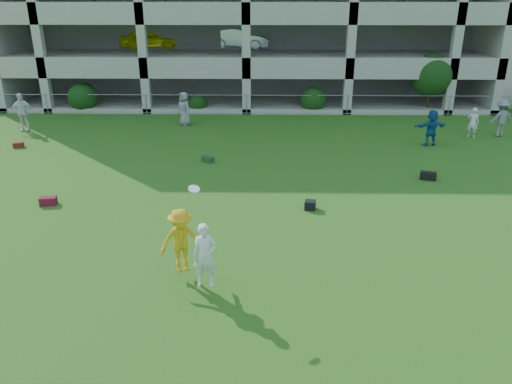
{
  "coord_description": "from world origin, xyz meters",
  "views": [
    {
      "loc": [
        1.12,
        -10.47,
        6.8
      ],
      "look_at": [
        0.86,
        3.0,
        1.4
      ],
      "focal_mm": 35.0,
      "sensor_mm": 36.0,
      "label": 1
    }
  ],
  "objects_px": {
    "frisbee_contest": "(187,244)",
    "crate_d": "(310,205)",
    "bystander_d": "(431,128)",
    "bystander_c": "(184,109)",
    "parking_garage": "(250,4)",
    "bystander_e": "(473,123)",
    "bystander_b": "(22,112)",
    "bystander_f": "(501,118)"
  },
  "relations": [
    {
      "from": "bystander_d",
      "to": "bystander_c",
      "type": "bearing_deg",
      "value": -27.48
    },
    {
      "from": "bystander_b",
      "to": "frisbee_contest",
      "type": "xyz_separation_m",
      "value": [
        10.79,
        -14.63,
        0.09
      ]
    },
    {
      "from": "bystander_f",
      "to": "parking_garage",
      "type": "xyz_separation_m",
      "value": [
        -13.01,
        13.3,
        5.08
      ]
    },
    {
      "from": "bystander_e",
      "to": "frisbee_contest",
      "type": "height_order",
      "value": "frisbee_contest"
    },
    {
      "from": "bystander_c",
      "to": "bystander_d",
      "type": "distance_m",
      "value": 12.82
    },
    {
      "from": "bystander_f",
      "to": "crate_d",
      "type": "bearing_deg",
      "value": 32.77
    },
    {
      "from": "bystander_b",
      "to": "bystander_f",
      "type": "distance_m",
      "value": 24.58
    },
    {
      "from": "bystander_e",
      "to": "bystander_d",
      "type": "bearing_deg",
      "value": 61.02
    },
    {
      "from": "bystander_d",
      "to": "crate_d",
      "type": "distance_m",
      "value": 9.98
    },
    {
      "from": "frisbee_contest",
      "to": "crate_d",
      "type": "bearing_deg",
      "value": 53.44
    },
    {
      "from": "bystander_d",
      "to": "parking_garage",
      "type": "distance_m",
      "value": 18.27
    },
    {
      "from": "bystander_b",
      "to": "frisbee_contest",
      "type": "distance_m",
      "value": 18.18
    },
    {
      "from": "bystander_c",
      "to": "bystander_f",
      "type": "xyz_separation_m",
      "value": [
        16.3,
        -1.95,
        0.02
      ]
    },
    {
      "from": "crate_d",
      "to": "bystander_e",
      "type": "bearing_deg",
      "value": 45.88
    },
    {
      "from": "bystander_b",
      "to": "parking_garage",
      "type": "distance_m",
      "value": 17.91
    },
    {
      "from": "bystander_e",
      "to": "crate_d",
      "type": "xyz_separation_m",
      "value": [
        -8.83,
        -9.11,
        -0.62
      ]
    },
    {
      "from": "bystander_b",
      "to": "bystander_c",
      "type": "xyz_separation_m",
      "value": [
        8.27,
        1.37,
        -0.08
      ]
    },
    {
      "from": "bystander_b",
      "to": "bystander_e",
      "type": "relative_size",
      "value": 1.3
    },
    {
      "from": "bystander_b",
      "to": "bystander_c",
      "type": "height_order",
      "value": "bystander_b"
    },
    {
      "from": "bystander_f",
      "to": "crate_d",
      "type": "height_order",
      "value": "bystander_f"
    },
    {
      "from": "bystander_e",
      "to": "crate_d",
      "type": "relative_size",
      "value": 4.39
    },
    {
      "from": "parking_garage",
      "to": "bystander_c",
      "type": "bearing_deg",
      "value": -106.14
    },
    {
      "from": "bystander_b",
      "to": "bystander_d",
      "type": "relative_size",
      "value": 1.16
    },
    {
      "from": "bystander_d",
      "to": "crate_d",
      "type": "height_order",
      "value": "bystander_d"
    },
    {
      "from": "bystander_e",
      "to": "bystander_b",
      "type": "bearing_deg",
      "value": 29.26
    },
    {
      "from": "bystander_e",
      "to": "frisbee_contest",
      "type": "bearing_deg",
      "value": 79.71
    },
    {
      "from": "crate_d",
      "to": "frisbee_contest",
      "type": "bearing_deg",
      "value": -126.56
    },
    {
      "from": "bystander_e",
      "to": "parking_garage",
      "type": "height_order",
      "value": "parking_garage"
    },
    {
      "from": "crate_d",
      "to": "parking_garage",
      "type": "xyz_separation_m",
      "value": [
        -2.67,
        22.73,
        5.86
      ]
    },
    {
      "from": "bystander_f",
      "to": "frisbee_contest",
      "type": "bearing_deg",
      "value": 36.01
    },
    {
      "from": "bystander_d",
      "to": "crate_d",
      "type": "bearing_deg",
      "value": 39.76
    },
    {
      "from": "bystander_d",
      "to": "frisbee_contest",
      "type": "xyz_separation_m",
      "value": [
        -9.77,
        -12.32,
        0.23
      ]
    },
    {
      "from": "bystander_f",
      "to": "crate_d",
      "type": "xyz_separation_m",
      "value": [
        -10.35,
        -9.43,
        -0.78
      ]
    },
    {
      "from": "bystander_e",
      "to": "parking_garage",
      "type": "bearing_deg",
      "value": -18.35
    },
    {
      "from": "frisbee_contest",
      "to": "bystander_e",
      "type": "bearing_deg",
      "value": 48.24
    },
    {
      "from": "bystander_f",
      "to": "crate_d",
      "type": "distance_m",
      "value": 14.02
    },
    {
      "from": "bystander_b",
      "to": "bystander_d",
      "type": "distance_m",
      "value": 20.68
    },
    {
      "from": "frisbee_contest",
      "to": "parking_garage",
      "type": "height_order",
      "value": "parking_garage"
    },
    {
      "from": "frisbee_contest",
      "to": "parking_garage",
      "type": "bearing_deg",
      "value": 88.38
    },
    {
      "from": "bystander_b",
      "to": "crate_d",
      "type": "relative_size",
      "value": 5.68
    },
    {
      "from": "crate_d",
      "to": "bystander_f",
      "type": "bearing_deg",
      "value": 42.33
    },
    {
      "from": "bystander_e",
      "to": "parking_garage",
      "type": "relative_size",
      "value": 0.05
    }
  ]
}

